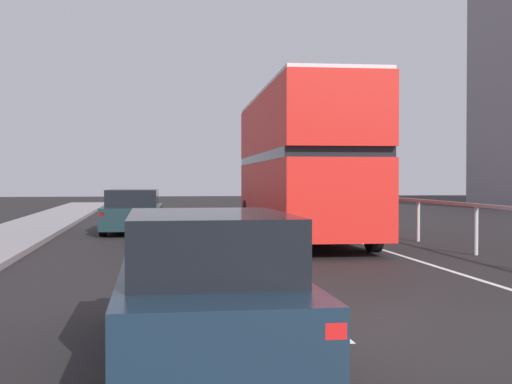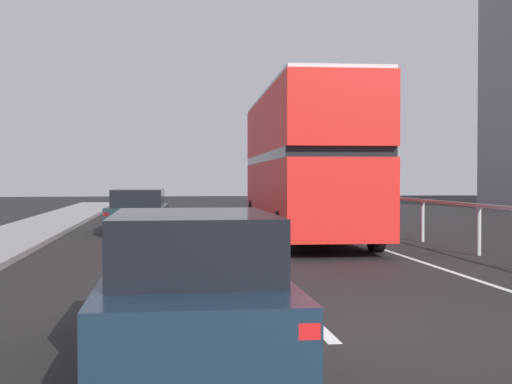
{
  "view_description": "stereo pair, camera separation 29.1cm",
  "coord_description": "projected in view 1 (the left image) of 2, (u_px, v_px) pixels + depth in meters",
  "views": [
    {
      "loc": [
        -2.09,
        -7.73,
        1.78
      ],
      "look_at": [
        0.05,
        6.38,
        1.49
      ],
      "focal_mm": 48.49,
      "sensor_mm": 36.0,
      "label": 1
    },
    {
      "loc": [
        -1.8,
        -7.77,
        1.78
      ],
      "look_at": [
        0.05,
        6.38,
        1.49
      ],
      "focal_mm": 48.49,
      "sensor_mm": 36.0,
      "label": 2
    }
  ],
  "objects": [
    {
      "name": "ground_plane",
      "position": [
        334.0,
        336.0,
        7.99
      ],
      "size": [
        74.37,
        120.0,
        0.1
      ],
      "primitive_type": "cube",
      "color": "black"
    },
    {
      "name": "lane_paint_markings",
      "position": [
        336.0,
        252.0,
        16.56
      ],
      "size": [
        3.71,
        46.0,
        0.01
      ],
      "color": "silver",
      "rests_on": "ground"
    },
    {
      "name": "bridge_side_railing",
      "position": [
        444.0,
        210.0,
        17.67
      ],
      "size": [
        0.1,
        42.0,
        1.19
      ],
      "color": "#ACB0B2",
      "rests_on": "ground"
    },
    {
      "name": "double_decker_bus_red",
      "position": [
        300.0,
        161.0,
        20.29
      ],
      "size": [
        2.91,
        10.89,
        4.26
      ],
      "rotation": [
        0.0,
        0.0,
        -0.04
      ],
      "color": "red",
      "rests_on": "ground"
    },
    {
      "name": "hatchback_car_near",
      "position": [
        207.0,
        288.0,
        6.85
      ],
      "size": [
        1.75,
        4.27,
        1.44
      ],
      "rotation": [
        0.0,
        0.0,
        -0.0
      ],
      "color": "#172738",
      "rests_on": "ground"
    },
    {
      "name": "sedan_car_ahead",
      "position": [
        133.0,
        212.0,
        22.55
      ],
      "size": [
        1.98,
        4.37,
        1.41
      ],
      "rotation": [
        0.0,
        0.0,
        -0.04
      ],
      "color": "#182A2F",
      "rests_on": "ground"
    }
  ]
}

